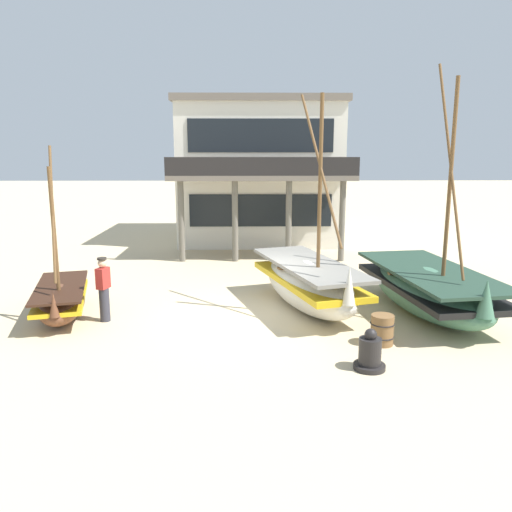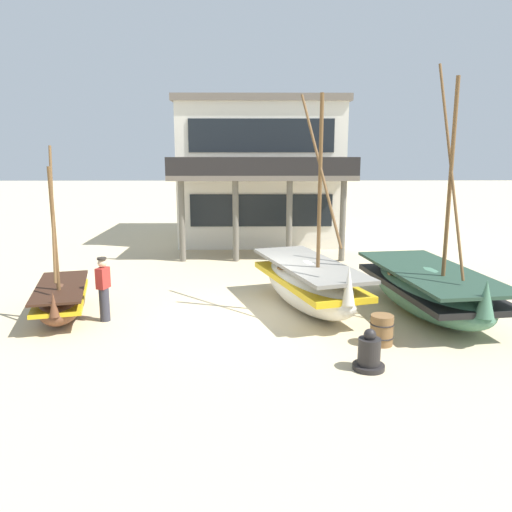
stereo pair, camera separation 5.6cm
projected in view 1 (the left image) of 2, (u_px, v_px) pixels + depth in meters
ground_plane at (257, 314)px, 13.95m from camera, size 120.00×120.00×0.00m
fishing_boat_near_left at (61, 299)px, 13.64m from camera, size 2.03×3.61×4.48m
fishing_boat_centre_large at (430, 289)px, 13.89m from camera, size 2.88×5.59×6.51m
fishing_boat_far_right at (309, 283)px, 14.26m from camera, size 3.00×5.10×5.84m
fisherman_by_hull at (104, 290)px, 13.22m from camera, size 0.32×0.41×1.68m
capstan_winch at (370, 354)px, 10.40m from camera, size 0.66×0.66×0.86m
wooden_barrel at (382, 330)px, 11.71m from camera, size 0.56×0.56×0.70m
harbor_building_main at (259, 170)px, 25.43m from camera, size 7.69×9.73×6.69m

